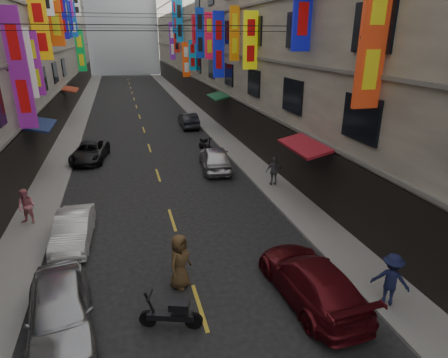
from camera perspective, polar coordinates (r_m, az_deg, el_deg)
sidewalk_left at (r=40.07m, az=-21.42°, el=8.48°), size 2.00×90.00×0.12m
sidewalk_right at (r=40.59m, az=-4.16°, el=9.99°), size 2.00×90.00×0.12m
building_row_right at (r=41.48m, az=4.33°, el=23.31°), size 10.14×90.00×19.00m
haze_block at (r=89.18m, az=-15.42°, el=22.34°), size 18.00×8.00×22.00m
shop_signage at (r=32.52m, az=-13.87°, el=22.72°), size 14.00×55.00×12.44m
street_awnings at (r=23.58m, az=-14.06°, el=8.78°), size 13.99×35.20×0.41m
overhead_cables at (r=27.18m, az=-12.69°, el=22.75°), size 14.00×38.04×1.24m
lane_markings at (r=36.95m, az=-12.46°, el=8.39°), size 0.12×80.20×0.01m
scooter_crossing at (r=11.21m, az=-7.97°, el=-19.72°), size 1.74×0.78×1.14m
scooter_far_right at (r=26.85m, az=-2.86°, el=5.18°), size 0.73×1.76×1.14m
car_left_near at (r=11.65m, az=-23.72°, el=-17.99°), size 2.28×4.43×1.44m
car_left_mid at (r=15.96m, az=-21.97°, el=-7.14°), size 1.47×3.76×1.22m
car_left_far at (r=26.23m, az=-19.76°, el=3.92°), size 2.62×4.52×1.19m
car_right_near at (r=12.25m, az=13.11°, el=-14.72°), size 2.16×4.76×1.35m
car_right_mid at (r=22.98m, az=-1.34°, el=3.24°), size 2.22×4.47×1.46m
car_right_far at (r=34.17m, az=-5.43°, el=8.91°), size 1.43×4.01×1.32m
pedestrian_lfar at (r=18.09m, az=-27.87°, el=-3.75°), size 0.91×0.78×1.57m
pedestrian_rnear at (r=12.52m, az=24.09°, el=-13.77°), size 1.19×1.13×1.68m
pedestrian_rfar at (r=20.35m, az=7.66°, el=1.24°), size 0.96×0.57×1.60m
pedestrian_crossing at (r=12.39m, az=-6.77°, el=-12.36°), size 1.09×1.09×1.88m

